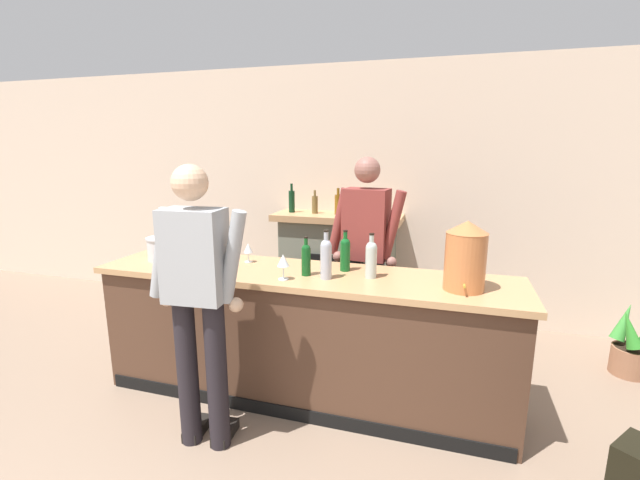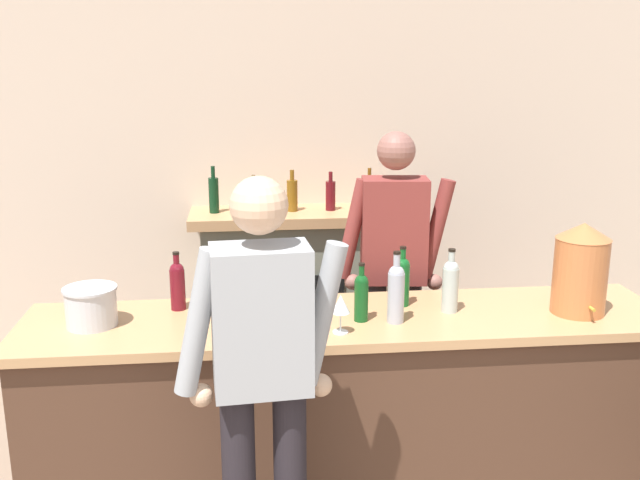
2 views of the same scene
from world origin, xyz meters
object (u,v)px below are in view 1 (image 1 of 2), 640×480
Objects in this scene: potted_plant_corner at (632,347)px; ice_bucket_steel at (162,248)px; wine_glass_near_bucket at (248,249)px; person_bartender at (365,254)px; wine_bottle_riesling_slim at (215,242)px; person_customer at (198,297)px; wine_bottle_chardonnay_pale at (306,258)px; copper_dispenser at (466,255)px; wine_bottle_port_short at (326,257)px; wine_glass_front_left at (283,261)px; fireplace_stone at (337,265)px; wine_glass_front_right at (224,244)px; wine_bottle_burgundy_dark at (371,258)px; wine_bottle_merlot_tall at (345,253)px.

ice_bucket_steel is (-3.71, -1.09, 0.84)m from potted_plant_corner.
wine_glass_near_bucket is at bearing -162.22° from potted_plant_corner.
person_bartender reaches higher than wine_glass_near_bucket.
person_customer is at bearing -66.19° from wine_bottle_riesling_slim.
copper_dispenser is at bearing -0.08° from wine_bottle_chardonnay_pale.
copper_dispenser is 1.30× the size of wine_bottle_port_short.
wine_bottle_chardonnay_pale reaches higher than wine_glass_front_left.
fireplace_stone reaches higher than wine_glass_front_left.
wine_bottle_chardonnay_pale is 0.90m from wine_bottle_riesling_slim.
wine_bottle_riesling_slim is 1.91× the size of wine_glass_near_bucket.
wine_bottle_chardonnay_pale is at bearing 52.78° from person_customer.
person_customer is 4.02× the size of copper_dispenser.
wine_glass_front_right is (-3.23, -0.97, 0.88)m from potted_plant_corner.
wine_bottle_chardonnay_pale is 0.45m from wine_bottle_burgundy_dark.
potted_plant_corner is 3.28m from wine_glass_near_bucket.
wine_bottle_port_short is 1.85× the size of wine_glass_front_right.
ice_bucket_steel is at bearing -175.32° from wine_bottle_merlot_tall.
wine_bottle_chardonnay_pale is 1.52× the size of wine_glass_front_right.
wine_glass_front_right is at bearing 165.87° from wine_bottle_chardonnay_pale.
wine_glass_front_left is 0.72m from wine_glass_front_right.
person_customer is 1.04m from ice_bucket_steel.
fireplace_stone is at bearing 70.08° from wine_glass_front_right.
wine_glass_near_bucket is 0.83× the size of wine_glass_front_right.
person_bartender is 4.05× the size of copper_dispenser.
wine_bottle_merlot_tall is at bearing -73.34° from fireplace_stone.
ice_bucket_steel is at bearing 169.34° from wine_glass_front_left.
fireplace_stone is at bearing 57.61° from ice_bucket_steel.
potted_plant_corner is 0.34× the size of person_bartender.
wine_bottle_burgundy_dark is 2.06× the size of wine_glass_near_bucket.
wine_bottle_port_short reaches higher than wine_bottle_burgundy_dark.
person_customer reaches higher than wine_glass_near_bucket.
person_bartender reaches higher than wine_glass_front_right.
copper_dispenser is 1.06m from wine_bottle_chardonnay_pale.
ice_bucket_steel is 0.87× the size of wine_bottle_chardonnay_pale.
wine_bottle_merlot_tall is 1.64× the size of wine_glass_front_right.
wine_glass_near_bucket is (0.32, -0.05, -0.02)m from wine_bottle_riesling_slim.
wine_bottle_burgundy_dark is 0.60m from wine_glass_front_left.
person_bartender is 0.74m from wine_bottle_chardonnay_pale.
wine_bottle_riesling_slim reaches higher than wine_glass_front_right.
wine_bottle_port_short is (-0.14, -0.71, 0.14)m from person_bartender.
wine_glass_front_right is at bearing -109.92° from fireplace_stone.
potted_plant_corner is 3.96m from ice_bucket_steel.
wine_bottle_riesling_slim is at bearing -159.88° from person_bartender.
wine_bottle_merlot_tall reaches higher than wine_glass_near_bucket.
person_customer is (-2.95, -1.79, 0.75)m from potted_plant_corner.
wine_bottle_port_short is 1.17× the size of wine_bottle_riesling_slim.
wine_bottle_riesling_slim is at bearing 177.02° from wine_bottle_merlot_tall.
wine_bottle_port_short is (-2.32, -1.20, 0.90)m from potted_plant_corner.
potted_plant_corner is 3.53m from person_customer.
wine_glass_front_left is (1.12, -0.21, 0.04)m from ice_bucket_steel.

